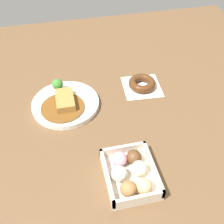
% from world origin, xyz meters
% --- Properties ---
extents(ground_plane, '(1.60, 1.60, 0.00)m').
position_xyz_m(ground_plane, '(0.00, 0.00, 0.00)').
color(ground_plane, brown).
extents(curry_plate, '(0.23, 0.23, 0.07)m').
position_xyz_m(curry_plate, '(-0.14, -0.12, 0.02)').
color(curry_plate, white).
rests_on(curry_plate, ground_plane).
extents(donut_box, '(0.17, 0.14, 0.06)m').
position_xyz_m(donut_box, '(0.19, 0.02, 0.02)').
color(donut_box, beige).
rests_on(donut_box, ground_plane).
extents(chocolate_ring_donut, '(0.15, 0.15, 0.03)m').
position_xyz_m(chocolate_ring_donut, '(-0.19, 0.17, 0.02)').
color(chocolate_ring_donut, white).
rests_on(chocolate_ring_donut, ground_plane).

